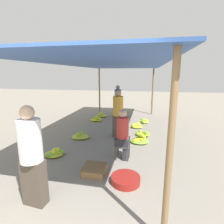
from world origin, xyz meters
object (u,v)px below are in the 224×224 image
object	(u,v)px
shopper_walking_far	(118,100)
banana_pile_left_1	(101,115)
banana_pile_left_3	(96,119)
banana_pile_right_3	(137,126)
banana_pile_left_2	(80,136)
banana_pile_right_2	(140,140)
banana_pile_left_0	(55,153)
crate_near	(95,170)
stool	(122,147)
banana_pile_right_1	(144,121)
shopper_walking_mid	(118,113)
basin_black	(126,179)
vendor_foreground	(32,155)
vendor_seated	(123,134)
banana_pile_right_0	(143,134)

from	to	relation	value
shopper_walking_far	banana_pile_left_1	bearing A→B (deg)	-150.49
banana_pile_left_3	shopper_walking_far	world-z (taller)	shopper_walking_far
banana_pile_left_3	banana_pile_right_3	world-z (taller)	banana_pile_left_3
banana_pile_left_2	banana_pile_right_2	size ratio (longest dim) A/B	1.03
banana_pile_left_0	crate_near	size ratio (longest dim) A/B	1.08
stool	banana_pile_right_1	xyz separation A→B (m)	(0.49, 3.47, -0.23)
shopper_walking_mid	shopper_walking_far	bearing A→B (deg)	99.70
banana_pile_left_1	banana_pile_right_3	bearing A→B (deg)	-39.02
basin_black	banana_pile_right_2	xyz separation A→B (m)	(0.18, 2.14, 0.03)
banana_pile_right_1	shopper_walking_mid	size ratio (longest dim) A/B	0.35
banana_pile_left_2	shopper_walking_far	bearing A→B (deg)	78.64
vendor_foreground	vendor_seated	size ratio (longest dim) A/B	1.31
banana_pile_left_3	basin_black	bearing A→B (deg)	-66.70
banana_pile_left_0	banana_pile_left_1	size ratio (longest dim) A/B	0.89
vendor_foreground	crate_near	xyz separation A→B (m)	(0.70, 1.04, -0.78)
vendor_seated	basin_black	xyz separation A→B (m)	(0.19, -1.01, -0.59)
banana_pile_left_1	banana_pile_left_0	bearing A→B (deg)	-91.17
banana_pile_right_3	banana_pile_left_2	bearing A→B (deg)	-140.04
banana_pile_right_2	crate_near	size ratio (longest dim) A/B	1.19
banana_pile_right_3	shopper_walking_far	xyz separation A→B (m)	(-1.09, 1.95, 0.72)
banana_pile_left_0	banana_pile_right_2	size ratio (longest dim) A/B	0.91
banana_pile_left_2	shopper_walking_mid	bearing A→B (deg)	17.06
banana_pile_right_1	crate_near	world-z (taller)	banana_pile_right_1
crate_near	banana_pile_left_2	bearing A→B (deg)	119.21
banana_pile_left_0	shopper_walking_mid	bearing A→B (deg)	51.33
banana_pile_left_0	banana_pile_left_3	distance (m)	3.58
banana_pile_left_0	banana_pile_right_2	world-z (taller)	banana_pile_right_2
vendor_foreground	banana_pile_right_0	world-z (taller)	vendor_foreground
vendor_foreground	banana_pile_left_1	world-z (taller)	vendor_foreground
banana_pile_left_0	banana_pile_right_2	distance (m)	2.54
vendor_foreground	vendor_seated	xyz separation A→B (m)	(1.20, 1.86, -0.21)
shopper_walking_far	banana_pile_left_2	bearing A→B (deg)	-101.36
banana_pile_left_0	banana_pile_right_0	world-z (taller)	banana_pile_left_0
banana_pile_left_3	shopper_walking_far	size ratio (longest dim) A/B	0.35
banana_pile_left_2	banana_pile_right_1	world-z (taller)	banana_pile_left_2
vendor_foreground	crate_near	distance (m)	1.48
banana_pile_right_2	basin_black	bearing A→B (deg)	-94.93
banana_pile_right_2	shopper_walking_mid	distance (m)	1.13
banana_pile_right_3	shopper_walking_far	distance (m)	2.35
banana_pile_right_0	vendor_seated	bearing A→B (deg)	-104.56
banana_pile_right_2	shopper_walking_far	xyz separation A→B (m)	(-1.29, 3.47, 0.71)
vendor_foreground	banana_pile_right_3	xyz separation A→B (m)	(1.38, 4.51, -0.78)
stool	banana_pile_left_3	bearing A→B (deg)	116.43
banana_pile_left_0	banana_pile_left_2	world-z (taller)	banana_pile_left_2
banana_pile_left_0	shopper_walking_far	distance (m)	4.95
basin_black	shopper_walking_far	distance (m)	5.77
banana_pile_right_0	banana_pile_right_1	distance (m)	1.68
banana_pile_left_3	banana_pile_right_3	size ratio (longest dim) A/B	1.14
vendor_seated	basin_black	bearing A→B (deg)	-79.23
banana_pile_left_3	banana_pile_left_2	bearing A→B (deg)	-87.80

